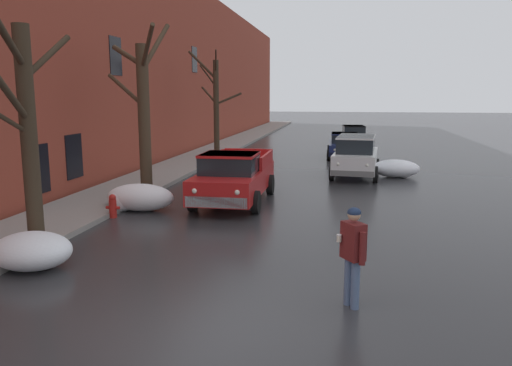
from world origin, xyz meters
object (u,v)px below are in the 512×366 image
object	(u,v)px
pickup_truck_red_approaching_near_lane	(234,177)
bare_tree_second_along_sidewalk	(144,110)
bare_tree_mid_block	(215,106)
sedan_black_parked_far_down_block	(354,135)
fire_hydrant	(113,206)
pedestrian_with_coffee	(353,249)
sedan_darkblue_parked_kerbside_mid	(345,145)
suv_white_parked_kerbside_close	(356,155)
bare_tree_at_the_corner	(27,129)

from	to	relation	value
pickup_truck_red_approaching_near_lane	bare_tree_second_along_sidewalk	bearing A→B (deg)	170.08
bare_tree_mid_block	sedan_black_parked_far_down_block	size ratio (longest dim) A/B	1.33
fire_hydrant	pedestrian_with_coffee	bearing A→B (deg)	-37.32
bare_tree_second_along_sidewalk	bare_tree_mid_block	size ratio (longest dim) A/B	1.04
bare_tree_second_along_sidewalk	sedan_darkblue_parked_kerbside_mid	xyz separation A→B (m)	(7.03, 12.56, -2.33)
sedan_darkblue_parked_kerbside_mid	pickup_truck_red_approaching_near_lane	bearing A→B (deg)	-105.56
suv_white_parked_kerbside_close	pedestrian_with_coffee	distance (m)	14.26
sedan_black_parked_far_down_block	pedestrian_with_coffee	xyz separation A→B (m)	(-0.43, -28.24, 0.28)
suv_white_parked_kerbside_close	fire_hydrant	xyz separation A→B (m)	(-7.26, -8.97, -0.63)
sedan_black_parked_far_down_block	bare_tree_second_along_sidewalk	bearing A→B (deg)	-111.16
suv_white_parked_kerbside_close	bare_tree_second_along_sidewalk	bearing A→B (deg)	-142.74
sedan_darkblue_parked_kerbside_mid	bare_tree_second_along_sidewalk	bearing A→B (deg)	-119.21
fire_hydrant	bare_tree_second_along_sidewalk	bearing A→B (deg)	94.49
bare_tree_at_the_corner	pedestrian_with_coffee	distance (m)	7.54
sedan_darkblue_parked_kerbside_mid	sedan_black_parked_far_down_block	world-z (taller)	same
sedan_darkblue_parked_kerbside_mid	fire_hydrant	world-z (taller)	sedan_darkblue_parked_kerbside_mid
bare_tree_second_along_sidewalk	sedan_black_parked_far_down_block	size ratio (longest dim) A/B	1.39
sedan_darkblue_parked_kerbside_mid	pedestrian_with_coffee	bearing A→B (deg)	-89.55
bare_tree_at_the_corner	bare_tree_second_along_sidewalk	xyz separation A→B (m)	(-0.08, 6.83, 0.22)
sedan_black_parked_far_down_block	pedestrian_with_coffee	distance (m)	28.24
bare_tree_mid_block	pickup_truck_red_approaching_near_lane	size ratio (longest dim) A/B	1.13
bare_tree_at_the_corner	bare_tree_second_along_sidewalk	size ratio (longest dim) A/B	0.86
suv_white_parked_kerbside_close	fire_hydrant	distance (m)	11.56
sedan_black_parked_far_down_block	pedestrian_with_coffee	world-z (taller)	pedestrian_with_coffee
sedan_darkblue_parked_kerbside_mid	sedan_black_parked_far_down_block	distance (m)	7.16
bare_tree_at_the_corner	bare_tree_second_along_sidewalk	bearing A→B (deg)	90.67
bare_tree_second_along_sidewalk	suv_white_parked_kerbside_close	bearing A→B (deg)	37.26
sedan_darkblue_parked_kerbside_mid	fire_hydrant	size ratio (longest dim) A/B	5.95
bare_tree_second_along_sidewalk	pickup_truck_red_approaching_near_lane	distance (m)	4.07
bare_tree_mid_block	sedan_darkblue_parked_kerbside_mid	size ratio (longest dim) A/B	1.41
bare_tree_at_the_corner	fire_hydrant	distance (m)	4.38
bare_tree_at_the_corner	suv_white_parked_kerbside_close	bearing A→B (deg)	59.34
bare_tree_mid_block	suv_white_parked_kerbside_close	world-z (taller)	bare_tree_mid_block
pickup_truck_red_approaching_near_lane	pedestrian_with_coffee	xyz separation A→B (m)	(3.83, -7.95, 0.15)
bare_tree_at_the_corner	bare_tree_second_along_sidewalk	distance (m)	6.83
sedan_darkblue_parked_kerbside_mid	sedan_black_parked_far_down_block	size ratio (longest dim) A/B	0.94
bare_tree_second_along_sidewalk	pickup_truck_red_approaching_near_lane	world-z (taller)	bare_tree_second_along_sidewalk
bare_tree_second_along_sidewalk	suv_white_parked_kerbside_close	world-z (taller)	bare_tree_second_along_sidewalk
bare_tree_second_along_sidewalk	fire_hydrant	size ratio (longest dim) A/B	8.76
bare_tree_second_along_sidewalk	pickup_truck_red_approaching_near_lane	size ratio (longest dim) A/B	1.17
bare_tree_mid_block	suv_white_parked_kerbside_close	distance (m)	8.97
bare_tree_at_the_corner	pedestrian_with_coffee	xyz separation A→B (m)	(7.11, -1.71, -1.84)
bare_tree_at_the_corner	sedan_black_parked_far_down_block	size ratio (longest dim) A/B	1.19
bare_tree_second_along_sidewalk	pickup_truck_red_approaching_near_lane	bearing A→B (deg)	-9.92
bare_tree_mid_block	suv_white_parked_kerbside_close	bearing A→B (deg)	-30.40
sedan_darkblue_parked_kerbside_mid	pedestrian_with_coffee	xyz separation A→B (m)	(0.17, -21.10, 0.28)
pickup_truck_red_approaching_near_lane	bare_tree_at_the_corner	bearing A→B (deg)	-117.76
bare_tree_second_along_sidewalk	bare_tree_mid_block	xyz separation A→B (m)	(-0.02, 10.14, -0.07)
sedan_black_parked_far_down_block	bare_tree_at_the_corner	bearing A→B (deg)	-105.88
pedestrian_with_coffee	bare_tree_second_along_sidewalk	bearing A→B (deg)	130.11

